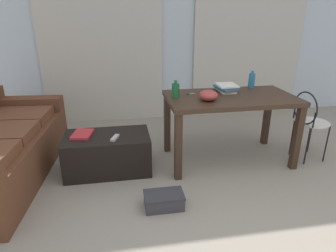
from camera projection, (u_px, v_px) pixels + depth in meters
ground_plane at (213, 174)px, 3.07m from camera, size 7.65×7.65×0.00m
wall_back at (177, 32)px, 4.42m from camera, size 5.95×0.10×2.64m
curtains at (178, 46)px, 4.41m from camera, size 4.07×0.03×2.24m
coffee_table at (108, 153)px, 3.09m from camera, size 0.89×0.51×0.41m
craft_table at (230, 105)px, 3.17m from camera, size 1.39×0.76×0.76m
wire_chair at (309, 118)px, 3.23m from camera, size 0.37×0.38×0.81m
bottle_near at (176, 90)px, 3.04m from camera, size 0.08×0.08×0.19m
bottle_far at (252, 80)px, 3.44m from camera, size 0.08×0.08×0.20m
bowl at (208, 95)px, 2.94m from camera, size 0.19×0.19×0.11m
book_stack at (226, 88)px, 3.29m from camera, size 0.25×0.30×0.08m
scissors at (189, 94)px, 3.20m from camera, size 0.10×0.06×0.00m
tv_remote_primary at (115, 138)px, 2.93m from camera, size 0.09×0.15×0.02m
magazine at (82, 134)px, 3.02m from camera, size 0.23×0.29×0.02m
shoebox at (164, 200)px, 2.53m from camera, size 0.34×0.21×0.14m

